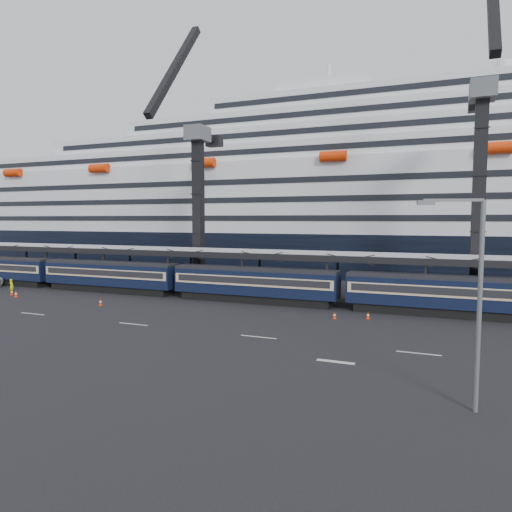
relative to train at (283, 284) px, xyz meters
name	(u,v)px	position (x,y,z in m)	size (l,w,h in m)	color
ground	(297,328)	(4.65, -10.00, -2.20)	(260.00, 260.00, 0.00)	black
lane_markings	(390,355)	(12.80, -15.23, -2.19)	(111.00, 4.27, 0.02)	beige
train	(283,284)	(0.00, 0.00, 0.00)	(133.05, 3.00, 4.05)	black
canopy	(333,255)	(4.65, 4.00, 3.05)	(130.00, 6.25, 5.53)	#9C9DA4
cruise_ship	(366,202)	(3.57, 35.99, 10.14)	(214.09, 28.84, 34.00)	black
crane_dark_near	(197,200)	(-15.35, 8.59, 9.73)	(4.50, 17.75, 35.08)	#494C50
crane_dark_mid	(480,182)	(19.65, 7.59, 11.16)	(4.50, 18.24, 39.64)	#494C50
worker	(11,286)	(-34.41, -5.37, -1.32)	(0.64, 0.42, 1.76)	#C7DA0B
street_lamp	(473,291)	(17.28, -23.28, 3.70)	(3.06, 1.03, 10.30)	slate
traffic_cone_a	(16,294)	(-31.18, -7.50, -1.80)	(0.40, 0.40, 0.80)	red
traffic_cone_b	(12,292)	(-33.05, -6.52, -1.84)	(0.36, 0.36, 0.73)	red
traffic_cone_c	(100,302)	(-18.16, -7.95, -1.83)	(0.37, 0.37, 0.75)	red
traffic_cone_d	(368,315)	(9.79, -4.08, -1.86)	(0.35, 0.35, 0.70)	red
traffic_cone_e	(335,315)	(6.86, -5.16, -1.86)	(0.34, 0.34, 0.68)	red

